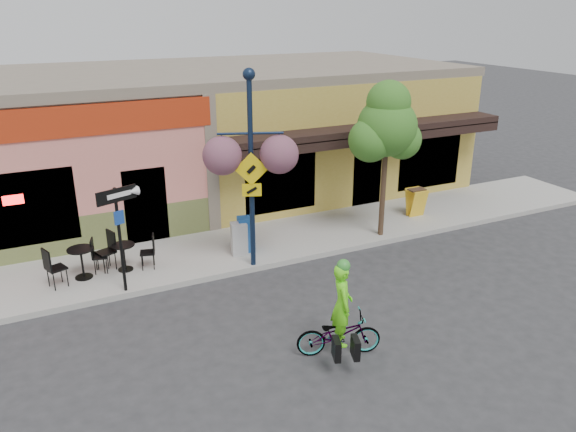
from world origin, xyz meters
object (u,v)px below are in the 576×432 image
(bicycle, at_px, (339,334))
(building, at_px, (202,132))
(one_way_sign, at_px, (120,241))
(newspaper_box_grey, at_px, (239,239))
(street_tree, at_px, (385,160))
(cyclist_rider, at_px, (342,316))
(lamp_post, at_px, (251,172))
(newspaper_box_blue, at_px, (246,234))

(bicycle, bearing_deg, building, 14.79)
(building, bearing_deg, one_way_sign, -121.37)
(one_way_sign, distance_m, newspaper_box_grey, 3.39)
(newspaper_box_grey, xyz_separation_m, street_tree, (4.27, -0.51, 1.83))
(cyclist_rider, bearing_deg, bicycle, 109.03)
(cyclist_rider, xyz_separation_m, lamp_post, (-0.12, 4.25, 1.82))
(building, distance_m, lamp_post, 6.92)
(bicycle, height_order, newspaper_box_grey, newspaper_box_grey)
(building, distance_m, newspaper_box_grey, 6.37)
(newspaper_box_grey, distance_m, street_tree, 4.67)
(cyclist_rider, xyz_separation_m, one_way_sign, (-3.40, 4.25, 0.59))
(cyclist_rider, height_order, one_way_sign, one_way_sign)
(building, xyz_separation_m, lamp_post, (-0.89, -6.85, 0.41))
(lamp_post, relative_size, newspaper_box_grey, 5.63)
(bicycle, bearing_deg, one_way_sign, 57.29)
(cyclist_rider, distance_m, street_tree, 6.28)
(cyclist_rider, relative_size, newspaper_box_blue, 1.73)
(cyclist_rider, xyz_separation_m, street_tree, (4.06, 4.52, 1.58))
(one_way_sign, bearing_deg, newspaper_box_blue, -5.72)
(building, bearing_deg, newspaper_box_grey, -99.16)
(newspaper_box_grey, relative_size, street_tree, 0.20)
(newspaper_box_blue, bearing_deg, street_tree, 2.18)
(bicycle, xyz_separation_m, street_tree, (4.11, 4.52, 1.98))
(bicycle, relative_size, newspaper_box_blue, 1.72)
(one_way_sign, xyz_separation_m, street_tree, (7.47, 0.27, 0.99))
(cyclist_rider, distance_m, newspaper_box_grey, 5.04)
(cyclist_rider, bearing_deg, lamp_post, 20.59)
(street_tree, bearing_deg, newspaper_box_grey, 173.21)
(newspaper_box_blue, height_order, newspaper_box_grey, newspaper_box_blue)
(building, distance_m, one_way_sign, 8.06)
(building, relative_size, one_way_sign, 7.11)
(building, relative_size, newspaper_box_grey, 20.36)
(lamp_post, bearing_deg, one_way_sign, -159.80)
(cyclist_rider, bearing_deg, newspaper_box_blue, 18.47)
(cyclist_rider, distance_m, newspaper_box_blue, 5.16)
(newspaper_box_blue, relative_size, newspaper_box_grey, 1.09)
(lamp_post, height_order, street_tree, lamp_post)
(building, distance_m, newspaper_box_blue, 6.21)
(bicycle, relative_size, lamp_post, 0.33)
(building, distance_m, cyclist_rider, 11.22)
(lamp_post, height_order, one_way_sign, lamp_post)
(cyclist_rider, relative_size, street_tree, 0.37)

